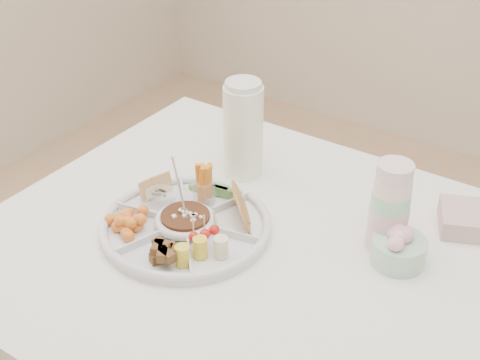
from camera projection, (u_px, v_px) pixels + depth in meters
The scene contains 12 objects.
party_tray at pixel (186, 223), 1.50m from camera, with size 0.38×0.38×0.04m, color silver.
bean_dip at pixel (186, 220), 1.50m from camera, with size 0.11×0.11×0.04m, color #46261B.
tortillas at pixel (243, 211), 1.50m from camera, with size 0.10×0.10×0.06m, color olive, non-canonical shape.
carrot_cucumber at pixel (209, 179), 1.58m from camera, with size 0.10×0.10×0.09m, color orange, non-canonical shape.
pita_raisins at pixel (155, 190), 1.58m from camera, with size 0.10×0.10×0.05m, color tan, non-canonical shape.
cherries at pixel (127, 223), 1.48m from camera, with size 0.12×0.12×0.05m, color #C7812C, non-canonical shape.
granola_chunks at pixel (158, 252), 1.39m from camera, with size 0.10×0.10×0.04m, color #3D200F, non-canonical shape.
banana_tomato at pixel (219, 238), 1.40m from camera, with size 0.10×0.10×0.08m, color #CCB97A, non-canonical shape.
cup_stack at pixel (391, 201), 1.41m from camera, with size 0.09×0.09×0.24m, color beige.
thermos at pixel (243, 128), 1.65m from camera, with size 0.10×0.10×0.26m, color white.
flower_bowl at pixel (399, 246), 1.40m from camera, with size 0.12×0.12×0.09m, color #A0BEAE.
napkin_stack at pixel (472, 220), 1.51m from camera, with size 0.14×0.12×0.05m, color #C39E9F.
Camera 1 is at (0.46, -0.97, 1.67)m, focal length 50.00 mm.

